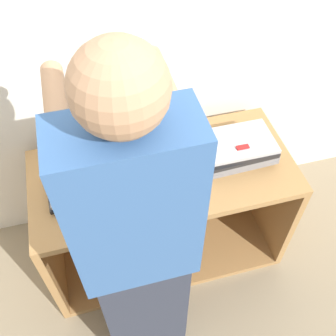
# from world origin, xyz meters

# --- Properties ---
(ground_plane) EXTENTS (12.00, 12.00, 0.00)m
(ground_plane) POSITION_xyz_m (0.00, 0.00, 0.00)
(ground_plane) COLOR gray
(wall_back) EXTENTS (8.00, 0.05, 2.40)m
(wall_back) POSITION_xyz_m (0.00, 0.70, 1.20)
(wall_back) COLOR silver
(wall_back) RESTS_ON ground_plane
(cart) EXTENTS (1.27, 0.60, 0.72)m
(cart) POSITION_xyz_m (0.00, 0.37, 0.36)
(cart) COLOR #A87A47
(cart) RESTS_ON ground_plane
(laptop_open) EXTENTS (0.34, 0.27, 0.24)m
(laptop_open) POSITION_xyz_m (0.00, 0.34, 0.77)
(laptop_open) COLOR #B7B7BC
(laptop_open) RESTS_ON cart
(laptop_stack_left) EXTENTS (0.36, 0.24, 0.06)m
(laptop_stack_left) POSITION_xyz_m (-0.36, 0.29, 0.75)
(laptop_stack_left) COLOR #232326
(laptop_stack_left) RESTS_ON cart
(laptop_stack_right) EXTENTS (0.36, 0.24, 0.12)m
(laptop_stack_right) POSITION_xyz_m (0.37, 0.29, 0.77)
(laptop_stack_right) COLOR gray
(laptop_stack_right) RESTS_ON cart
(person) EXTENTS (0.40, 0.53, 1.74)m
(person) POSITION_xyz_m (-0.22, -0.19, 0.88)
(person) COLOR #2D3342
(person) RESTS_ON ground_plane
(inventory_tag) EXTENTS (0.06, 0.02, 0.01)m
(inventory_tag) POSITION_xyz_m (0.37, 0.24, 0.84)
(inventory_tag) COLOR red
(inventory_tag) RESTS_ON laptop_stack_right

